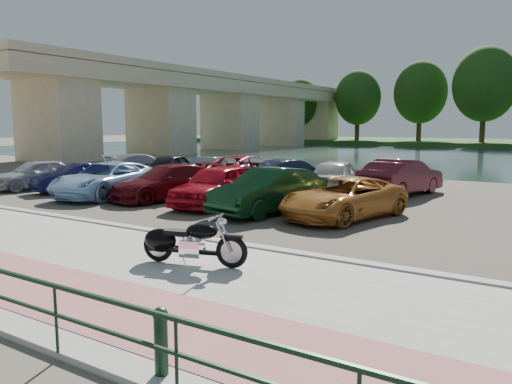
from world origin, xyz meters
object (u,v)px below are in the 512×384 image
(motorcycle, at_px, (184,242))
(car_0, at_px, (36,174))
(car_2, at_px, (108,180))
(car_1, at_px, (77,178))

(motorcycle, height_order, car_0, car_0)
(motorcycle, distance_m, car_0, 15.37)
(car_2, bearing_deg, car_0, 173.46)
(car_1, xyz_separation_m, car_2, (2.38, -0.36, 0.09))
(car_0, bearing_deg, car_2, 6.49)
(car_1, bearing_deg, motorcycle, -12.36)
(car_0, xyz_separation_m, car_2, (4.82, -0.02, 0.03))
(motorcycle, height_order, car_1, car_1)
(motorcycle, relative_size, car_2, 0.45)
(motorcycle, relative_size, car_0, 0.58)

